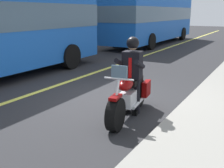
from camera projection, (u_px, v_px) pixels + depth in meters
name	position (u px, v px, depth m)	size (l,w,h in m)	color
ground_plane	(104.00, 99.00, 7.35)	(80.00, 80.00, 0.00)	#28282B
lane_center_stripe	(48.00, 88.00, 8.31)	(60.00, 0.16, 0.01)	#E5DB4C
motorcycle_main	(129.00, 96.00, 6.05)	(2.22, 0.80, 1.26)	black
rider_main	(132.00, 69.00, 6.07)	(0.68, 0.62, 1.74)	black
bus_far	(153.00, 17.00, 19.54)	(11.05, 2.70, 3.30)	blue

